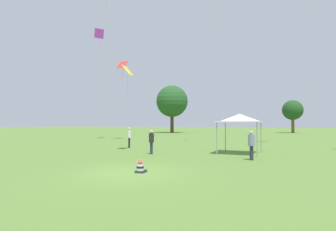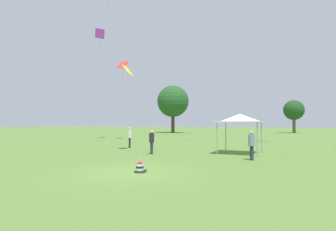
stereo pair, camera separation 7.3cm
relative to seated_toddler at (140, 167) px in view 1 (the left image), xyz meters
name	(u,v)px [view 1 (the left image)]	position (x,y,z in m)	size (l,w,h in m)	color
ground_plane	(130,173)	(-0.43, -0.19, -0.23)	(300.00, 300.00, 0.00)	#567A33
seated_toddler	(140,167)	(0.00, 0.00, 0.00)	(0.44, 0.53, 0.58)	#282D47
person_standing_0	(129,135)	(-6.54, 10.30, 0.90)	(0.44, 0.44, 1.85)	black
person_standing_1	(151,140)	(-2.59, 6.64, 0.79)	(0.52, 0.52, 1.72)	#282D42
person_standing_2	(251,143)	(4.36, 6.01, 0.81)	(0.55, 0.55, 1.76)	#282D42
canopy_tent	(240,118)	(3.32, 9.30, 2.36)	(3.19, 3.19, 2.92)	white
kite_0	(122,66)	(-13.75, 20.76, 10.02)	(1.54, 1.13, 10.97)	red
kite_2	(99,37)	(-13.95, 15.74, 12.56)	(0.91, 1.06, 13.74)	#B738C6
kite_4	(128,72)	(-5.33, 7.91, 6.16)	(0.78, 1.10, 6.93)	yellow
distant_tree_0	(172,101)	(-16.84, 48.50, 7.34)	(7.62, 7.62, 11.42)	#473323
distant_tree_1	(293,110)	(10.18, 57.98, 5.13)	(4.71, 4.71, 7.78)	brown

